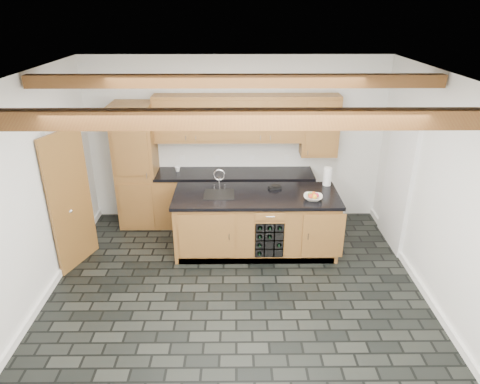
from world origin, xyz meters
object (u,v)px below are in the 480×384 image
Objects in this scene: island at (256,222)px; paper_towel at (327,176)px; kitchen_scale at (275,187)px; fruit_bowl at (313,197)px.

paper_towel is at bearing 18.21° from island.
island is 0.61m from kitchen_scale.
island is 11.75× the size of kitchen_scale.
kitchen_scale is at bearing 142.05° from fruit_bowl.
island is 9.18× the size of fruit_bowl.
fruit_bowl is at bearing -12.38° from island.
island is 8.71× the size of paper_towel.
island is at bearing -161.79° from paper_towel.
fruit_bowl is (0.81, -0.18, 0.50)m from island.
kitchen_scale is 0.66m from fruit_bowl.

